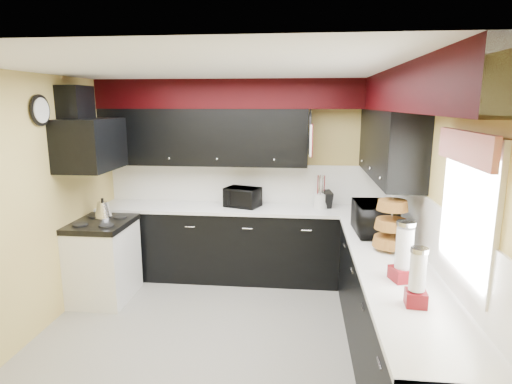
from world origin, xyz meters
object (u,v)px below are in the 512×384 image
at_px(microwave, 375,218).
at_px(kettle, 103,210).
at_px(knife_block, 327,200).
at_px(toaster_oven, 242,197).
at_px(utensil_crock, 321,201).

bearing_deg(microwave, kettle, 79.44).
bearing_deg(knife_block, toaster_oven, 161.08).
xyz_separation_m(toaster_oven, utensil_crock, (0.98, 0.01, -0.03)).
bearing_deg(utensil_crock, toaster_oven, -179.14).
height_order(toaster_oven, utensil_crock, toaster_oven).
distance_m(toaster_oven, microwave, 1.76).
distance_m(toaster_oven, kettle, 1.66).
distance_m(utensil_crock, knife_block, 0.08).
relative_size(knife_block, kettle, 1.08).
height_order(toaster_oven, kettle, toaster_oven).
xyz_separation_m(knife_block, kettle, (-2.60, -0.63, -0.04)).
bearing_deg(knife_block, microwave, -88.05).
bearing_deg(toaster_oven, knife_block, 21.13).
relative_size(toaster_oven, microwave, 0.75).
bearing_deg(kettle, utensil_crock, 13.76).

